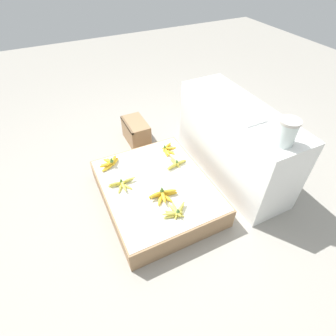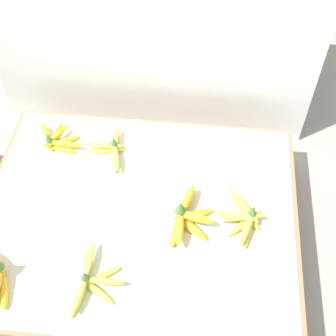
# 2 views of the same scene
# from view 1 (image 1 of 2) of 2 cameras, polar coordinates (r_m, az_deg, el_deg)

# --- Properties ---
(ground_plane) EXTENTS (10.00, 10.00, 0.00)m
(ground_plane) POSITION_cam_1_polar(r_m,az_deg,el_deg) (2.49, -2.43, -6.86)
(ground_plane) COLOR gray
(display_platform) EXTENTS (1.12, 0.92, 0.21)m
(display_platform) POSITION_cam_1_polar(r_m,az_deg,el_deg) (2.41, -2.50, -5.22)
(display_platform) COLOR #997551
(display_platform) RESTS_ON ground_plane
(back_vendor_table) EXTENTS (1.34, 0.46, 0.75)m
(back_vendor_table) POSITION_cam_1_polar(r_m,az_deg,el_deg) (2.59, 14.23, 5.41)
(back_vendor_table) COLOR white
(back_vendor_table) RESTS_ON ground_plane
(wooden_crate) EXTENTS (0.39, 0.23, 0.26)m
(wooden_crate) POSITION_cam_1_polar(r_m,az_deg,el_deg) (3.10, -6.96, 7.89)
(wooden_crate) COLOR #997551
(wooden_crate) RESTS_ON ground_plane
(banana_bunch_front_left) EXTENTS (0.17, 0.21, 0.11)m
(banana_bunch_front_left) POSITION_cam_1_polar(r_m,az_deg,el_deg) (2.54, -12.58, 1.10)
(banana_bunch_front_left) COLOR gold
(banana_bunch_front_left) RESTS_ON display_platform
(banana_bunch_front_midleft) EXTENTS (0.16, 0.25, 0.08)m
(banana_bunch_front_midleft) POSITION_cam_1_polar(r_m,az_deg,el_deg) (2.33, -9.90, -3.46)
(banana_bunch_front_midleft) COLOR #DBCC4C
(banana_bunch_front_midleft) RESTS_ON display_platform
(banana_bunch_middle_midright) EXTENTS (0.15, 0.26, 0.11)m
(banana_bunch_middle_midright) POSITION_cam_1_polar(r_m,az_deg,el_deg) (2.20, -1.12, -5.87)
(banana_bunch_middle_midright) COLOR gold
(banana_bunch_middle_midright) RESTS_ON display_platform
(banana_bunch_middle_right) EXTENTS (0.18, 0.24, 0.09)m
(banana_bunch_middle_right) POSITION_cam_1_polar(r_m,az_deg,el_deg) (2.10, 1.72, -9.48)
(banana_bunch_middle_right) COLOR #DBCC4C
(banana_bunch_middle_right) RESTS_ON display_platform
(banana_bunch_back_left) EXTENTS (0.20, 0.16, 0.08)m
(banana_bunch_back_left) POSITION_cam_1_polar(r_m,az_deg,el_deg) (2.65, -0.10, 4.09)
(banana_bunch_back_left) COLOR gold
(banana_bunch_back_left) RESTS_ON display_platform
(banana_bunch_back_midleft) EXTENTS (0.16, 0.24, 0.08)m
(banana_bunch_back_midleft) POSITION_cam_1_polar(r_m,az_deg,el_deg) (2.49, 1.73, 1.05)
(banana_bunch_back_midleft) COLOR #DBCC4C
(banana_bunch_back_midleft) RESTS_ON display_platform
(glass_jar) EXTENTS (0.15, 0.15, 0.20)m
(glass_jar) POSITION_cam_1_polar(r_m,az_deg,el_deg) (2.00, 24.38, 7.15)
(glass_jar) COLOR silver
(glass_jar) RESTS_ON back_vendor_table
(foam_tray_white) EXTENTS (0.24, 0.20, 0.02)m
(foam_tray_white) POSITION_cam_1_polar(r_m,az_deg,el_deg) (2.26, 17.00, 10.68)
(foam_tray_white) COLOR white
(foam_tray_white) RESTS_ON back_vendor_table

